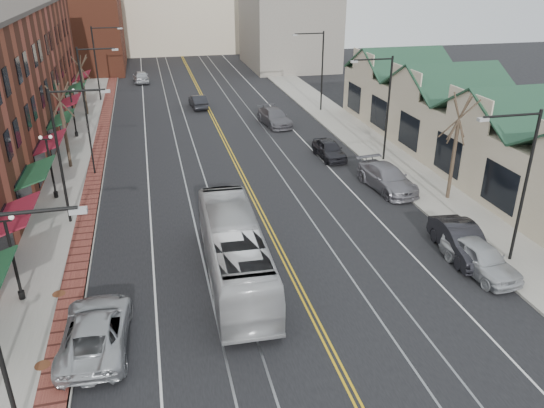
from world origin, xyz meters
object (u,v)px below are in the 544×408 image
parked_suv (96,330)px  parked_car_b (461,241)px  parked_car_c (387,178)px  parked_car_a (480,258)px  parked_car_d (329,149)px  transit_bus (235,251)px

parked_suv → parked_car_b: parked_car_b is taller
parked_suv → parked_car_c: parked_car_c is taller
parked_suv → parked_car_c: size_ratio=0.99×
parked_car_a → parked_car_b: bearing=83.4°
parked_suv → parked_car_b: size_ratio=1.11×
parked_suv → parked_car_b: (18.49, 3.31, 0.05)m
parked_car_b → parked_car_c: parked_car_b is taller
parked_suv → parked_car_a: bearing=-172.1°
parked_car_b → parked_car_d: bearing=102.1°
parked_car_d → parked_suv: bearing=-132.5°
transit_bus → parked_car_c: 15.09m
parked_car_a → parked_car_c: 11.14m
transit_bus → parked_car_a: size_ratio=2.34×
parked_suv → parked_car_d: 25.82m
parked_car_b → transit_bus: bearing=-176.2°
transit_bus → parked_car_d: transit_bus is taller
parked_car_a → parked_car_c: bearing=83.4°
transit_bus → parked_suv: bearing=32.3°
parked_suv → parked_car_d: (16.69, 19.70, -0.04)m
parked_car_d → parked_car_b: bearing=-86.0°
transit_bus → parked_car_b: 12.17m
parked_car_b → parked_car_a: bearing=-84.1°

